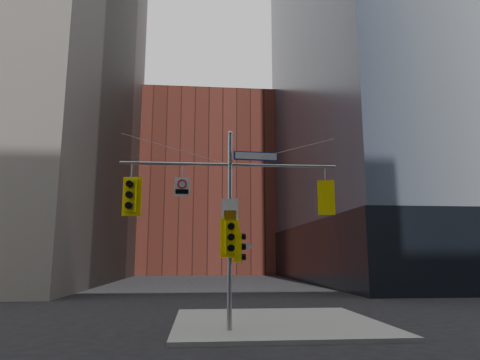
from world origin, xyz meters
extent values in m
plane|color=black|center=(0.00, 0.00, 0.00)|extent=(160.00, 160.00, 0.00)
cube|color=gray|center=(2.00, 4.00, 0.07)|extent=(8.00, 8.00, 0.15)
cube|color=black|center=(28.00, 32.00, 3.00)|extent=(36.40, 36.40, 6.00)
cube|color=brown|center=(0.00, 58.00, 14.00)|extent=(26.00, 20.00, 28.00)
cylinder|color=gray|center=(0.00, 2.00, 3.60)|extent=(0.18, 0.18, 7.20)
sphere|color=gray|center=(0.00, 2.00, 7.20)|extent=(0.20, 0.20, 0.20)
cylinder|color=gray|center=(-2.00, 2.00, 6.00)|extent=(4.00, 0.11, 0.11)
cylinder|color=gray|center=(2.00, 2.00, 6.00)|extent=(4.00, 0.11, 0.11)
cylinder|color=gray|center=(0.00, 1.65, 6.00)|extent=(0.10, 0.70, 0.10)
cylinder|color=gray|center=(-2.00, 2.00, 6.55)|extent=(4.00, 0.02, 1.12)
cylinder|color=gray|center=(2.00, 2.00, 6.55)|extent=(4.00, 0.02, 1.12)
cube|color=yellow|center=(-3.56, 2.00, 4.80)|extent=(0.39, 0.29, 1.15)
cube|color=yellow|center=(-3.54, 2.20, 4.80)|extent=(0.68, 0.10, 1.42)
cylinder|color=black|center=(-3.57, 1.78, 5.18)|extent=(0.25, 0.19, 0.24)
cylinder|color=black|center=(-3.57, 1.87, 5.18)|extent=(0.21, 0.04, 0.21)
cylinder|color=black|center=(-3.57, 1.78, 4.80)|extent=(0.25, 0.19, 0.24)
cylinder|color=black|center=(-3.57, 1.87, 4.80)|extent=(0.21, 0.04, 0.21)
cylinder|color=black|center=(-3.57, 1.78, 4.42)|extent=(0.25, 0.19, 0.24)
cylinder|color=#0CE559|center=(-3.57, 1.87, 4.42)|extent=(0.21, 0.04, 0.21)
cube|color=yellow|center=(3.59, 2.00, 4.80)|extent=(0.39, 0.31, 1.05)
cube|color=yellow|center=(3.55, 1.83, 4.80)|extent=(0.61, 0.19, 1.29)
cylinder|color=black|center=(3.64, 2.19, 5.15)|extent=(0.25, 0.21, 0.22)
cylinder|color=black|center=(3.62, 2.12, 5.15)|extent=(0.19, 0.06, 0.19)
cylinder|color=black|center=(3.64, 2.19, 4.80)|extent=(0.25, 0.21, 0.22)
cylinder|color=black|center=(3.62, 2.12, 4.80)|extent=(0.19, 0.06, 0.19)
cylinder|color=black|center=(3.64, 2.19, 4.45)|extent=(0.25, 0.21, 0.22)
cylinder|color=black|center=(3.62, 2.12, 4.45)|extent=(0.19, 0.06, 0.19)
cube|color=yellow|center=(0.28, 2.00, 3.00)|extent=(0.27, 0.37, 1.10)
cylinder|color=black|center=(0.49, 2.01, 3.37)|extent=(0.18, 0.24, 0.23)
cylinder|color=black|center=(0.40, 2.01, 3.37)|extent=(0.03, 0.20, 0.20)
cylinder|color=black|center=(0.49, 2.01, 3.00)|extent=(0.18, 0.24, 0.23)
cylinder|color=black|center=(0.40, 2.01, 3.00)|extent=(0.03, 0.20, 0.20)
cylinder|color=black|center=(0.49, 2.01, 2.64)|extent=(0.18, 0.24, 0.23)
cylinder|color=black|center=(0.40, 2.01, 2.64)|extent=(0.03, 0.20, 0.20)
cube|color=yellow|center=(0.00, 1.72, 3.32)|extent=(0.38, 0.28, 1.13)
cube|color=yellow|center=(-0.01, 1.91, 3.32)|extent=(0.67, 0.08, 1.40)
cylinder|color=black|center=(0.01, 1.51, 3.70)|extent=(0.25, 0.19, 0.24)
cylinder|color=black|center=(0.01, 1.59, 3.70)|extent=(0.20, 0.03, 0.20)
cylinder|color=black|center=(0.01, 1.51, 3.32)|extent=(0.25, 0.19, 0.24)
cylinder|color=black|center=(0.01, 1.59, 3.32)|extent=(0.20, 0.03, 0.20)
cylinder|color=black|center=(0.01, 1.51, 2.95)|extent=(0.25, 0.19, 0.24)
cylinder|color=black|center=(0.01, 1.59, 2.95)|extent=(0.20, 0.03, 0.20)
cube|color=navy|center=(0.97, 2.00, 6.35)|extent=(1.69, 0.19, 0.33)
cube|color=silver|center=(0.97, 1.98, 6.35)|extent=(1.59, 0.15, 0.25)
cube|color=silver|center=(-1.74, 1.98, 5.15)|extent=(0.55, 0.06, 0.69)
torus|color=#B20A0A|center=(-1.74, 1.96, 5.24)|extent=(0.34, 0.06, 0.34)
cube|color=black|center=(-1.74, 1.96, 4.97)|extent=(0.46, 0.03, 0.17)
cube|color=silver|center=(0.00, 1.88, 4.33)|extent=(0.60, 0.11, 0.78)
cube|color=#D88C00|center=(0.00, 1.86, 4.11)|extent=(0.43, 0.07, 0.35)
cube|color=silver|center=(0.45, 2.00, 3.02)|extent=(0.73, 0.11, 0.15)
cube|color=#145926|center=(0.00, 2.45, 2.95)|extent=(0.12, 0.78, 0.16)
camera|label=1|loc=(-1.07, -13.43, 2.66)|focal=32.00mm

